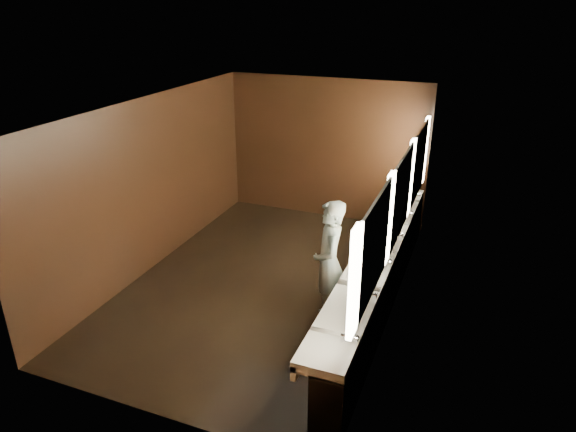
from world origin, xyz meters
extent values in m
plane|color=black|center=(0.00, 0.00, 0.00)|extent=(6.00, 6.00, 0.00)
cube|color=#2D2D2B|center=(0.00, 0.00, 2.80)|extent=(4.00, 6.00, 0.02)
cube|color=black|center=(0.00, 3.00, 1.40)|extent=(4.00, 0.02, 2.80)
cube|color=black|center=(0.00, -3.00, 1.40)|extent=(4.00, 0.02, 2.80)
cube|color=black|center=(-2.00, 0.00, 1.40)|extent=(0.02, 6.00, 2.80)
cube|color=black|center=(2.00, 0.00, 1.40)|extent=(0.02, 6.00, 2.80)
cube|color=black|center=(1.82, 0.00, 0.40)|extent=(0.36, 5.40, 0.81)
cube|color=white|center=(1.73, 0.00, 0.85)|extent=(0.55, 5.40, 0.12)
cube|color=white|center=(1.48, 0.00, 0.77)|extent=(0.06, 5.40, 0.18)
cylinder|color=silver|center=(1.91, -2.20, 0.99)|extent=(0.18, 0.04, 0.04)
cylinder|color=silver|center=(1.91, -1.32, 0.99)|extent=(0.18, 0.04, 0.04)
cylinder|color=silver|center=(1.91, -0.44, 0.99)|extent=(0.18, 0.04, 0.04)
cylinder|color=silver|center=(1.91, 0.44, 0.99)|extent=(0.18, 0.04, 0.04)
cylinder|color=silver|center=(1.91, 1.32, 0.99)|extent=(0.18, 0.04, 0.04)
cylinder|color=silver|center=(1.91, 2.20, 0.99)|extent=(0.18, 0.04, 0.04)
cube|color=#FEF1CC|center=(1.97, -2.40, 1.75)|extent=(0.06, 0.22, 1.15)
cube|color=white|center=(1.99, -1.60, 1.75)|extent=(0.03, 1.32, 1.15)
cube|color=#FEF1CC|center=(1.97, -0.80, 1.75)|extent=(0.06, 0.23, 1.15)
cube|color=white|center=(1.99, 0.00, 1.75)|extent=(0.03, 1.32, 1.15)
cube|color=#FEF1CC|center=(1.97, 0.80, 1.75)|extent=(0.06, 0.23, 1.15)
cube|color=white|center=(1.99, 1.60, 1.75)|extent=(0.03, 1.32, 1.15)
cube|color=#FEF1CC|center=(1.97, 2.40, 1.75)|extent=(0.06, 0.22, 1.15)
imported|color=#8ABCCE|center=(1.19, -0.59, 0.89)|extent=(0.64, 0.76, 1.78)
cylinder|color=black|center=(1.58, -1.07, 0.29)|extent=(0.37, 0.37, 0.57)
camera|label=1|loc=(2.91, -6.46, 4.20)|focal=32.00mm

